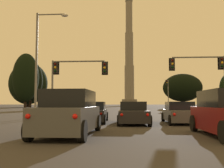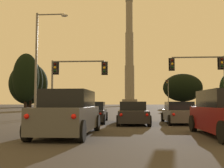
% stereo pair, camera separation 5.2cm
% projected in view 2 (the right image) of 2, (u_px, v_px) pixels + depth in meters
% --- Properties ---
extents(sedan_left_lane_front, '(2.17, 4.77, 1.43)m').
position_uv_depth(sedan_left_lane_front, '(93.00, 113.00, 18.31)').
color(sedan_left_lane_front, black).
rests_on(sedan_left_lane_front, ground_plane).
extents(sedan_right_lane_front, '(2.02, 4.72, 1.43)m').
position_uv_depth(sedan_right_lane_front, '(179.00, 113.00, 17.37)').
color(sedan_right_lane_front, '#4C4F54').
rests_on(sedan_right_lane_front, ground_plane).
extents(sedan_center_lane_front, '(2.09, 4.75, 1.43)m').
position_uv_depth(sedan_center_lane_front, '(133.00, 113.00, 16.89)').
color(sedan_center_lane_front, '#232328').
rests_on(sedan_center_lane_front, ground_plane).
extents(suv_left_lane_second, '(2.15, 4.92, 1.86)m').
position_uv_depth(suv_left_lane_second, '(69.00, 113.00, 10.90)').
color(suv_left_lane_second, '#4C4F54').
rests_on(suv_left_lane_second, ground_plane).
extents(traffic_light_far_right, '(0.78, 0.50, 6.66)m').
position_uv_depth(traffic_light_far_right, '(168.00, 90.00, 59.02)').
color(traffic_light_far_right, slate).
rests_on(traffic_light_far_right, ground_plane).
extents(traffic_light_overhead_right, '(5.37, 0.50, 5.80)m').
position_uv_depth(traffic_light_overhead_right, '(206.00, 70.00, 24.75)').
color(traffic_light_overhead_right, slate).
rests_on(traffic_light_overhead_right, ground_plane).
extents(traffic_light_overhead_left, '(5.31, 0.50, 5.26)m').
position_uv_depth(traffic_light_overhead_left, '(71.00, 74.00, 23.97)').
color(traffic_light_overhead_left, slate).
rests_on(traffic_light_overhead_left, ground_plane).
extents(street_lamp, '(2.95, 0.36, 9.48)m').
position_uv_depth(street_lamp, '(41.00, 54.00, 23.41)').
color(street_lamp, slate).
rests_on(street_lamp, ground_plane).
extents(smokestack, '(8.19, 8.19, 58.35)m').
position_uv_depth(smokestack, '(129.00, 64.00, 142.31)').
color(smokestack, slate).
rests_on(smokestack, ground_plane).
extents(treeline_right_mid, '(7.56, 6.81, 14.84)m').
position_uv_depth(treeline_right_mid, '(31.00, 81.00, 83.55)').
color(treeline_right_mid, black).
rests_on(treeline_right_mid, ground_plane).
extents(treeline_left_mid, '(12.89, 11.60, 15.03)m').
position_uv_depth(treeline_left_mid, '(28.00, 84.00, 88.38)').
color(treeline_left_mid, black).
rests_on(treeline_left_mid, ground_plane).
extents(treeline_center_left, '(7.88, 7.09, 16.46)m').
position_uv_depth(treeline_center_left, '(26.00, 78.00, 79.07)').
color(treeline_center_left, black).
rests_on(treeline_center_left, ground_plane).
extents(treeline_center_right, '(11.25, 10.12, 9.89)m').
position_uv_depth(treeline_center_right, '(183.00, 88.00, 75.82)').
color(treeline_center_right, black).
rests_on(treeline_center_right, ground_plane).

